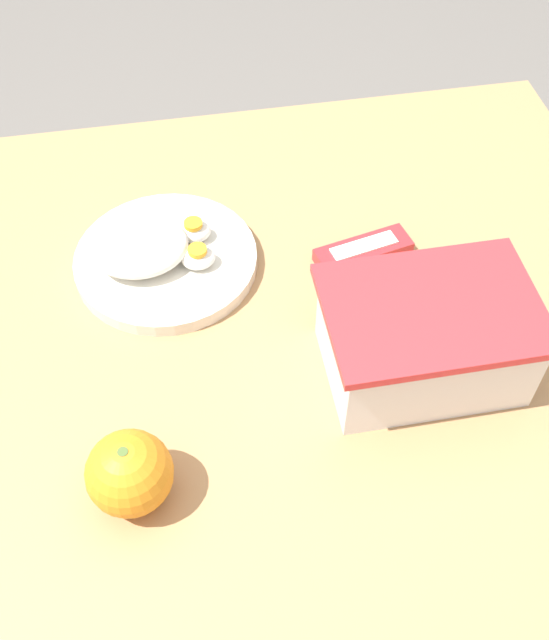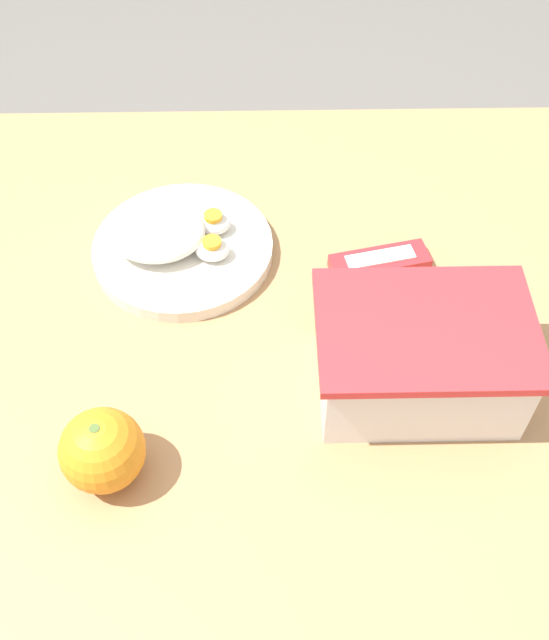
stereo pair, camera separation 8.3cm
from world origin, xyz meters
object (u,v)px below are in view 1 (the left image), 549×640
rice_plate (159,255)px  food_container (424,341)px  orange_fruit (130,473)px  candy_bar (363,251)px

rice_plate → food_container: bearing=142.8°
orange_fruit → candy_bar: (-0.30, -0.27, -0.03)m
orange_fruit → candy_bar: bearing=-137.8°
rice_plate → candy_bar: rice_plate is taller
food_container → orange_fruit: 0.33m
orange_fruit → rice_plate: 0.30m
food_container → rice_plate: size_ratio=0.98×
food_container → rice_plate: bearing=-37.2°
orange_fruit → rice_plate: size_ratio=0.37×
food_container → candy_bar: (0.02, -0.17, -0.04)m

